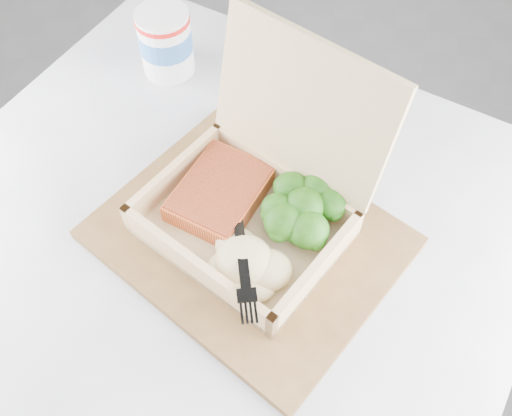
% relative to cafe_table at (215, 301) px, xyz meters
% --- Properties ---
extents(cafe_table, '(0.96, 0.96, 0.72)m').
position_rel_cafe_table_xyz_m(cafe_table, '(0.00, 0.00, 0.00)').
color(cafe_table, black).
rests_on(cafe_table, floor).
extents(serving_tray, '(0.43, 0.40, 0.01)m').
position_rel_cafe_table_xyz_m(serving_tray, '(0.05, 0.01, 0.19)').
color(serving_tray, brown).
rests_on(serving_tray, cafe_table).
extents(takeout_container, '(0.30, 0.30, 0.21)m').
position_rel_cafe_table_xyz_m(takeout_container, '(0.06, 0.04, 0.25)').
color(takeout_container, tan).
rests_on(takeout_container, serving_tray).
extents(salmon_fillet, '(0.12, 0.14, 0.03)m').
position_rel_cafe_table_xyz_m(salmon_fillet, '(0.01, 0.05, 0.22)').
color(salmon_fillet, orange).
rests_on(salmon_fillet, takeout_container).
extents(broccoli_pile, '(0.11, 0.11, 0.04)m').
position_rel_cafe_table_xyz_m(broccoli_pile, '(0.11, 0.04, 0.23)').
color(broccoli_pile, '#286A17').
rests_on(broccoli_pile, takeout_container).
extents(mashed_potatoes, '(0.11, 0.09, 0.04)m').
position_rel_cafe_table_xyz_m(mashed_potatoes, '(0.06, -0.04, 0.23)').
color(mashed_potatoes, '#CDBF85').
rests_on(mashed_potatoes, takeout_container).
extents(plastic_fork, '(0.06, 0.15, 0.02)m').
position_rel_cafe_table_xyz_m(plastic_fork, '(0.05, -0.02, 0.24)').
color(plastic_fork, black).
rests_on(plastic_fork, mashed_potatoes).
extents(paper_cup, '(0.08, 0.08, 0.10)m').
position_rel_cafe_table_xyz_m(paper_cup, '(-0.14, 0.28, 0.24)').
color(paper_cup, silver).
rests_on(paper_cup, cafe_table).
extents(receipt, '(0.11, 0.15, 0.00)m').
position_rel_cafe_table_xyz_m(receipt, '(0.13, 0.19, 0.18)').
color(receipt, silver).
rests_on(receipt, cafe_table).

